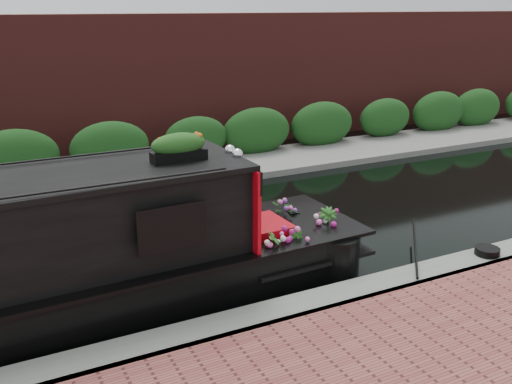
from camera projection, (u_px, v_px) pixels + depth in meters
name	position (u px, v px, depth m)	size (l,w,h in m)	color
ground	(178.00, 245.00, 10.58)	(80.00, 80.00, 0.00)	black
near_bank_coping	(259.00, 331.00, 7.79)	(40.00, 0.60, 0.50)	slate
far_bank_path	(121.00, 184.00, 14.14)	(40.00, 2.40, 0.34)	slate
far_hedge	(113.00, 175.00, 14.91)	(40.00, 1.10, 2.80)	#174116
far_brick_wall	(96.00, 157.00, 16.69)	(40.00, 1.00, 8.00)	#57211D
rope_fender	(345.00, 246.00, 10.09)	(0.33, 0.33, 0.37)	brown
coiled_mooring_rope	(487.00, 251.00, 9.55)	(0.41, 0.41, 0.12)	black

